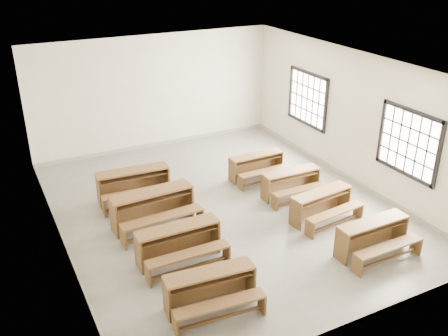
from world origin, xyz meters
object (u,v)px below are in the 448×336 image
desk_set_2 (153,206)px  desk_set_3 (134,183)px  desk_set_7 (257,165)px  desk_set_5 (322,203)px  desk_set_0 (211,287)px  desk_set_6 (292,182)px  desk_set_1 (179,241)px  desk_set_4 (373,235)px

desk_set_2 → desk_set_3: size_ratio=1.05×
desk_set_7 → desk_set_5: bearing=-86.1°
desk_set_0 → desk_set_6: desk_set_0 is taller
desk_set_3 → desk_set_2: bearing=-85.8°
desk_set_1 → desk_set_5: bearing=0.3°
desk_set_1 → desk_set_6: desk_set_1 is taller
desk_set_4 → desk_set_6: size_ratio=1.05×
desk_set_2 → desk_set_4: bearing=-43.3°
desk_set_0 → desk_set_4: 3.44m
desk_set_2 → desk_set_6: bearing=-6.6°
desk_set_2 → desk_set_5: 3.57m
desk_set_4 → desk_set_7: desk_set_4 is taller
desk_set_1 → desk_set_4: size_ratio=1.05×
desk_set_3 → desk_set_1: bearing=-86.3°
desk_set_5 → desk_set_6: (0.03, 1.19, -0.01)m
desk_set_3 → desk_set_4: desk_set_3 is taller
desk_set_0 → desk_set_2: (0.06, 2.87, 0.06)m
desk_set_2 → desk_set_6: 3.32m
desk_set_4 → desk_set_1: bearing=156.4°
desk_set_2 → desk_set_0: bearing=-94.1°
desk_set_1 → desk_set_3: bearing=90.2°
desk_set_0 → desk_set_5: desk_set_0 is taller
desk_set_3 → desk_set_5: bearing=-35.6°
desk_set_0 → desk_set_7: size_ratio=1.10×
desk_set_5 → desk_set_6: 1.19m
desk_set_1 → desk_set_3: (-0.00, 2.70, 0.02)m
desk_set_2 → desk_set_5: size_ratio=1.17×
desk_set_2 → desk_set_4: desk_set_2 is taller
desk_set_7 → desk_set_2: bearing=-163.0°
desk_set_1 → desk_set_0: bearing=-91.9°
desk_set_7 → desk_set_0: bearing=-130.0°
desk_set_0 → desk_set_6: bearing=43.4°
desk_set_2 → desk_set_7: bearing=14.9°
desk_set_0 → desk_set_3: bearing=94.6°
desk_set_3 → desk_set_4: bearing=-47.2°
desk_set_1 → desk_set_2: desk_set_2 is taller
desk_set_0 → desk_set_3: (0.05, 4.15, 0.04)m
desk_set_5 → desk_set_2: bearing=150.4°
desk_set_1 → desk_set_7: desk_set_1 is taller
desk_set_1 → desk_set_7: 3.92m
desk_set_0 → desk_set_4: size_ratio=1.04×
desk_set_1 → desk_set_7: bearing=38.0°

